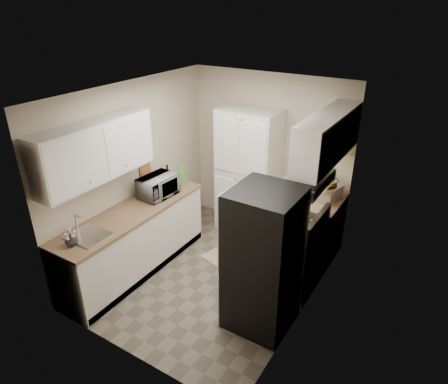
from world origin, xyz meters
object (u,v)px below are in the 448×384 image
object	(u,v)px
electric_range	(292,254)
wine_bottle	(168,178)
toaster_oven	(328,192)
pantry_cabinet	(248,173)
refrigerator	(263,260)
microwave	(158,186)

from	to	relation	value
electric_range	wine_bottle	bearing A→B (deg)	-179.86
electric_range	toaster_oven	bearing A→B (deg)	82.39
pantry_cabinet	wine_bottle	size ratio (longest dim) A/B	6.03
refrigerator	pantry_cabinet	bearing A→B (deg)	123.46
electric_range	wine_bottle	distance (m)	2.09
wine_bottle	toaster_oven	bearing A→B (deg)	22.32
microwave	refrigerator	bearing A→B (deg)	-101.50
electric_range	refrigerator	xyz separation A→B (m)	(-0.03, -0.80, 0.37)
refrigerator	electric_range	bearing A→B (deg)	87.52
pantry_cabinet	toaster_oven	world-z (taller)	pantry_cabinet
electric_range	refrigerator	world-z (taller)	refrigerator
pantry_cabinet	electric_range	xyz separation A→B (m)	(1.17, -0.93, -0.52)
wine_bottle	electric_range	bearing A→B (deg)	0.14
electric_range	toaster_oven	size ratio (longest dim) A/B	2.97
pantry_cabinet	toaster_oven	distance (m)	1.29
toaster_oven	microwave	bearing A→B (deg)	-138.53
wine_bottle	toaster_oven	xyz separation A→B (m)	(2.11, 0.87, -0.06)
toaster_oven	refrigerator	bearing A→B (deg)	-82.74
microwave	wine_bottle	size ratio (longest dim) A/B	1.61
electric_range	pantry_cabinet	bearing A→B (deg)	141.78
pantry_cabinet	wine_bottle	distance (m)	1.25
wine_bottle	toaster_oven	world-z (taller)	wine_bottle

